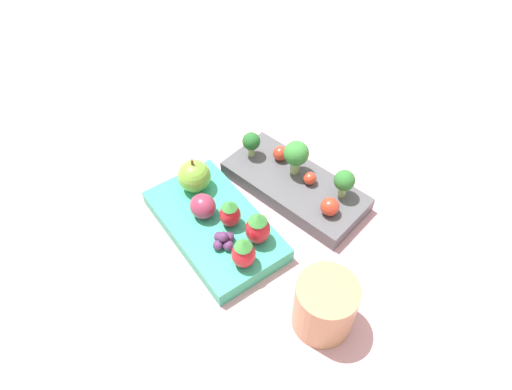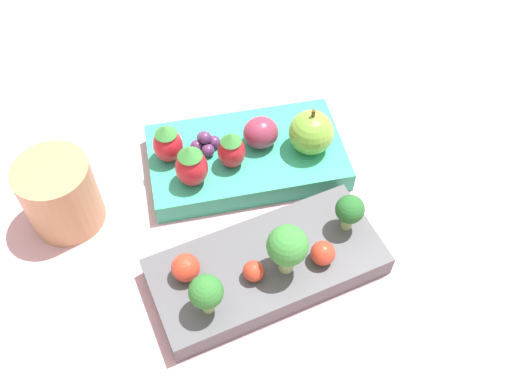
# 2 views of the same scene
# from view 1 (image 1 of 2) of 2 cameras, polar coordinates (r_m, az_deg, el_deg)

# --- Properties ---
(ground_plane) EXTENTS (4.00, 4.00, 0.00)m
(ground_plane) POSITION_cam_1_polar(r_m,az_deg,el_deg) (0.69, 0.22, -1.63)
(ground_plane) COLOR #C6939E
(bento_box_savoury) EXTENTS (0.23, 0.12, 0.03)m
(bento_box_savoury) POSITION_cam_1_polar(r_m,az_deg,el_deg) (0.70, 4.83, 1.11)
(bento_box_savoury) COLOR #4C4C51
(bento_box_savoury) RESTS_ON ground_plane
(bento_box_fruit) EXTENTS (0.22, 0.14, 0.03)m
(bento_box_fruit) POSITION_cam_1_polar(r_m,az_deg,el_deg) (0.66, -5.19, -3.79)
(bento_box_fruit) COLOR #33A87F
(bento_box_fruit) RESTS_ON ground_plane
(broccoli_floret_0) EXTENTS (0.03, 0.03, 0.05)m
(broccoli_floret_0) POSITION_cam_1_polar(r_m,az_deg,el_deg) (0.66, 10.97, 1.69)
(broccoli_floret_0) COLOR #93B770
(broccoli_floret_0) RESTS_ON bento_box_savoury
(broccoli_floret_1) EXTENTS (0.03, 0.03, 0.04)m
(broccoli_floret_1) POSITION_cam_1_polar(r_m,az_deg,el_deg) (0.71, -0.60, 6.64)
(broccoli_floret_1) COLOR #93B770
(broccoli_floret_1) RESTS_ON bento_box_savoury
(broccoli_floret_2) EXTENTS (0.04, 0.04, 0.06)m
(broccoli_floret_2) POSITION_cam_1_polar(r_m,az_deg,el_deg) (0.68, 5.01, 5.11)
(broccoli_floret_2) COLOR #93B770
(broccoli_floret_2) RESTS_ON bento_box_savoury
(cherry_tomato_0) EXTENTS (0.02, 0.02, 0.02)m
(cherry_tomato_0) POSITION_cam_1_polar(r_m,az_deg,el_deg) (0.72, 3.07, 5.23)
(cherry_tomato_0) COLOR red
(cherry_tomato_0) RESTS_ON bento_box_savoury
(cherry_tomato_1) EXTENTS (0.02, 0.02, 0.02)m
(cherry_tomato_1) POSITION_cam_1_polar(r_m,az_deg,el_deg) (0.68, 6.75, 2.09)
(cherry_tomato_1) COLOR red
(cherry_tomato_1) RESTS_ON bento_box_savoury
(cherry_tomato_2) EXTENTS (0.03, 0.03, 0.03)m
(cherry_tomato_2) POSITION_cam_1_polar(r_m,az_deg,el_deg) (0.65, 9.21, -1.44)
(cherry_tomato_2) COLOR red
(cherry_tomato_2) RESTS_ON bento_box_savoury
(apple) EXTENTS (0.05, 0.05, 0.06)m
(apple) POSITION_cam_1_polar(r_m,az_deg,el_deg) (0.67, -7.73, 2.37)
(apple) COLOR #70A838
(apple) RESTS_ON bento_box_fruit
(strawberry_0) EXTENTS (0.03, 0.03, 0.05)m
(strawberry_0) POSITION_cam_1_polar(r_m,az_deg,el_deg) (0.58, -1.58, -7.26)
(strawberry_0) COLOR red
(strawberry_0) RESTS_ON bento_box_fruit
(strawberry_1) EXTENTS (0.03, 0.03, 0.05)m
(strawberry_1) POSITION_cam_1_polar(r_m,az_deg,el_deg) (0.60, 0.22, -4.18)
(strawberry_1) COLOR red
(strawberry_1) RESTS_ON bento_box_fruit
(strawberry_2) EXTENTS (0.03, 0.03, 0.05)m
(strawberry_2) POSITION_cam_1_polar(r_m,az_deg,el_deg) (0.62, -3.27, -2.35)
(strawberry_2) COLOR red
(strawberry_2) RESTS_ON bento_box_fruit
(plum) EXTENTS (0.04, 0.04, 0.03)m
(plum) POSITION_cam_1_polar(r_m,az_deg,el_deg) (0.64, -6.65, -1.41)
(plum) COLOR #892D47
(plum) RESTS_ON bento_box_fruit
(grape_cluster) EXTENTS (0.03, 0.03, 0.02)m
(grape_cluster) POSITION_cam_1_polar(r_m,az_deg,el_deg) (0.61, -4.09, -5.67)
(grape_cluster) COLOR #562D5B
(grape_cluster) RESTS_ON bento_box_fruit
(drinking_cup) EXTENTS (0.07, 0.07, 0.08)m
(drinking_cup) POSITION_cam_1_polar(r_m,az_deg,el_deg) (0.56, 8.57, -13.55)
(drinking_cup) COLOR tan
(drinking_cup) RESTS_ON ground_plane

